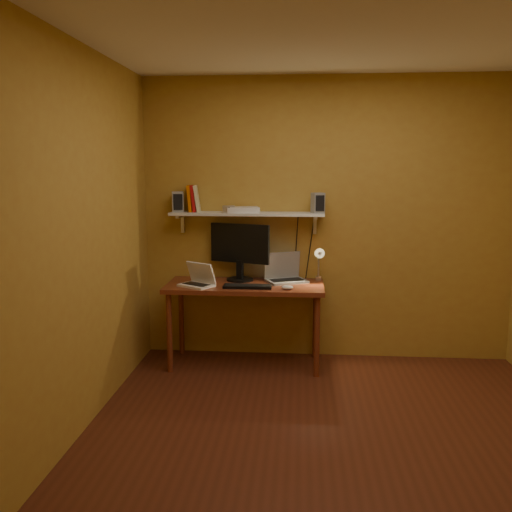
# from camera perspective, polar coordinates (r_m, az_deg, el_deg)

# --- Properties ---
(room) EXTENTS (3.44, 3.24, 2.64)m
(room) POSITION_cam_1_polar(r_m,az_deg,el_deg) (3.47, 8.63, 1.23)
(room) COLOR #542315
(room) RESTS_ON ground
(desk) EXTENTS (1.40, 0.60, 0.75)m
(desk) POSITION_cam_1_polar(r_m,az_deg,el_deg) (4.86, -1.16, -3.95)
(desk) COLOR maroon
(desk) RESTS_ON ground
(wall_shelf) EXTENTS (1.40, 0.25, 0.21)m
(wall_shelf) POSITION_cam_1_polar(r_m,az_deg,el_deg) (4.94, -0.96, 4.43)
(wall_shelf) COLOR silver
(wall_shelf) RESTS_ON room
(monitor) EXTENTS (0.56, 0.31, 0.52)m
(monitor) POSITION_cam_1_polar(r_m,az_deg,el_deg) (4.94, -1.72, 0.74)
(monitor) COLOR black
(monitor) RESTS_ON desk
(laptop) EXTENTS (0.42, 0.37, 0.26)m
(laptop) POSITION_cam_1_polar(r_m,az_deg,el_deg) (4.96, 3.03, -1.86)
(laptop) COLOR gray
(laptop) RESTS_ON desk
(netbook) EXTENTS (0.35, 0.32, 0.21)m
(netbook) POSITION_cam_1_polar(r_m,az_deg,el_deg) (4.78, -6.07, -2.48)
(netbook) COLOR white
(netbook) RESTS_ON desk
(keyboard) EXTENTS (0.42, 0.14, 0.02)m
(keyboard) POSITION_cam_1_polar(r_m,az_deg,el_deg) (4.69, -0.89, -3.23)
(keyboard) COLOR black
(keyboard) RESTS_ON desk
(mouse) EXTENTS (0.11, 0.08, 0.04)m
(mouse) POSITION_cam_1_polar(r_m,az_deg,el_deg) (4.63, 3.32, -3.32)
(mouse) COLOR white
(mouse) RESTS_ON desk
(desk_lamp) EXTENTS (0.09, 0.23, 0.38)m
(desk_lamp) POSITION_cam_1_polar(r_m,az_deg,el_deg) (4.91, 6.67, -0.38)
(desk_lamp) COLOR silver
(desk_lamp) RESTS_ON desk
(speaker_left) EXTENTS (0.13, 0.13, 0.19)m
(speaker_left) POSITION_cam_1_polar(r_m,az_deg,el_deg) (5.05, -8.23, 5.68)
(speaker_left) COLOR gray
(speaker_left) RESTS_ON wall_shelf
(speaker_right) EXTENTS (0.13, 0.13, 0.18)m
(speaker_right) POSITION_cam_1_polar(r_m,az_deg,el_deg) (4.90, 6.52, 5.58)
(speaker_right) COLOR gray
(speaker_right) RESTS_ON wall_shelf
(books) EXTENTS (0.14, 0.17, 0.25)m
(books) POSITION_cam_1_polar(r_m,az_deg,el_deg) (5.03, -6.62, 6.03)
(books) COLOR #BF5407
(books) RESTS_ON wall_shelf
(shelf_camera) EXTENTS (0.11, 0.07, 0.07)m
(shelf_camera) POSITION_cam_1_polar(r_m,az_deg,el_deg) (4.90, -2.90, 4.95)
(shelf_camera) COLOR silver
(shelf_camera) RESTS_ON wall_shelf
(router) EXTENTS (0.33, 0.26, 0.05)m
(router) POSITION_cam_1_polar(r_m,az_deg,el_deg) (4.94, -1.44, 4.90)
(router) COLOR white
(router) RESTS_ON wall_shelf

